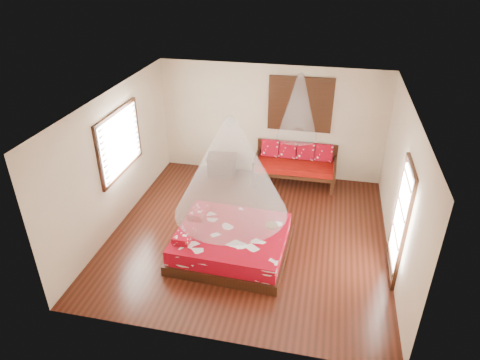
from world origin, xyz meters
name	(u,v)px	position (x,y,z in m)	size (l,w,h in m)	color
room	(250,173)	(0.00, 0.00, 1.40)	(5.54, 5.54, 2.84)	#32150B
bed	(231,242)	(-0.22, -0.69, 0.25)	(2.16, 1.97, 0.64)	black
daybed	(295,163)	(0.68, 2.39, 0.52)	(1.98, 0.88, 0.99)	black
storage_chest	(222,164)	(-1.19, 2.45, 0.25)	(0.77, 0.59, 0.50)	black
shutter_panel	(300,105)	(0.68, 2.72, 1.90)	(1.52, 0.06, 1.32)	black
window_left	(120,142)	(-2.71, 0.20, 1.70)	(0.10, 1.74, 1.34)	black
glazed_door	(400,223)	(2.72, -0.60, 1.07)	(0.08, 1.02, 2.16)	black
wine_tray	(271,224)	(0.50, -0.35, 0.55)	(0.24, 0.24, 0.20)	brown
mosquito_net_main	(231,167)	(-0.20, -0.69, 1.85)	(2.04, 2.04, 1.80)	white
mosquito_net_daybed	(299,107)	(0.68, 2.25, 2.00)	(0.93, 0.93, 1.50)	white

